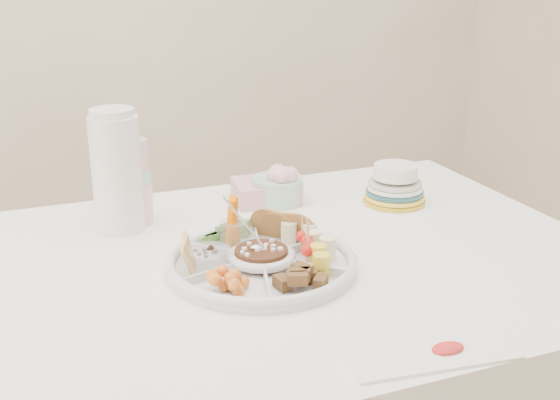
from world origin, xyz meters
name	(u,v)px	position (x,y,z in m)	size (l,w,h in m)	color
party_tray	(261,260)	(0.00, -0.05, 0.78)	(0.38, 0.38, 0.04)	silver
bean_dip	(261,256)	(0.00, -0.05, 0.79)	(0.11, 0.11, 0.04)	#351F0D
tortillas	(286,228)	(0.09, 0.05, 0.80)	(0.11, 0.11, 0.06)	#AD7842
carrot_cucumber	(226,222)	(-0.03, 0.08, 0.82)	(0.12, 0.12, 0.11)	orange
pita_raisins	(196,253)	(-0.12, -0.01, 0.80)	(0.12, 0.12, 0.07)	tan
cherries	(232,280)	(-0.09, -0.14, 0.79)	(0.11, 0.11, 0.04)	orange
granola_chunks	(301,276)	(0.03, -0.17, 0.79)	(0.10, 0.10, 0.04)	brown
banana_tomato	(325,240)	(0.13, -0.08, 0.82)	(0.11, 0.11, 0.09)	#E9DD72
cup_stack	(135,179)	(-0.18, 0.31, 0.87)	(0.08, 0.08, 0.22)	silver
thermos	(116,170)	(-0.23, 0.28, 0.90)	(0.11, 0.11, 0.29)	white
flower_bowl	(278,184)	(0.18, 0.32, 0.81)	(0.13, 0.13, 0.10)	silver
napkin_stack	(266,191)	(0.16, 0.34, 0.78)	(0.16, 0.14, 0.05)	#DA9BAB
plate_stack	(395,184)	(0.46, 0.21, 0.81)	(0.16, 0.16, 0.10)	#DFD345
placemat	(432,355)	(0.14, -0.45, 0.76)	(0.28, 0.09, 0.01)	white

